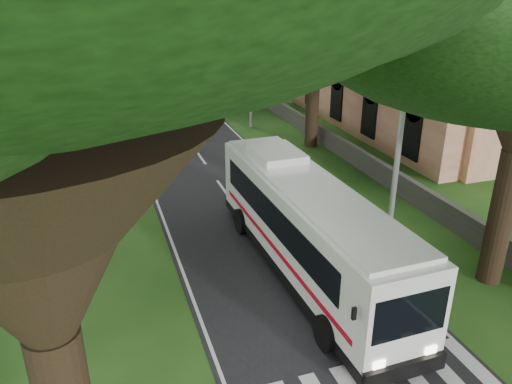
{
  "coord_description": "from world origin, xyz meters",
  "views": [
    {
      "loc": [
        -6.47,
        -10.95,
        10.84
      ],
      "look_at": [
        -0.01,
        8.31,
        2.2
      ],
      "focal_mm": 35.0,
      "sensor_mm": 36.0,
      "label": 1
    }
  ],
  "objects_px": {
    "pole_mid": "(251,74)",
    "pedestrian": "(60,212)",
    "pole_far": "(196,45)",
    "church": "(424,65)",
    "distant_car_b": "(137,72)",
    "pole_near": "(398,153)",
    "distant_car_a": "(153,96)",
    "coach_bus": "(307,225)",
    "distant_car_c": "(158,60)"
  },
  "relations": [
    {
      "from": "pole_near",
      "to": "pedestrian",
      "type": "relative_size",
      "value": 4.57
    },
    {
      "from": "coach_bus",
      "to": "distant_car_b",
      "type": "bearing_deg",
      "value": 90.59
    },
    {
      "from": "pole_far",
      "to": "distant_car_c",
      "type": "distance_m",
      "value": 14.71
    },
    {
      "from": "church",
      "to": "pedestrian",
      "type": "xyz_separation_m",
      "value": [
        -26.33,
        -9.58,
        -4.03
      ]
    },
    {
      "from": "distant_car_a",
      "to": "distant_car_b",
      "type": "xyz_separation_m",
      "value": [
        0.0,
        14.34,
        0.03
      ]
    },
    {
      "from": "pole_far",
      "to": "pedestrian",
      "type": "xyz_separation_m",
      "value": [
        -13.97,
        -34.03,
        -3.31
      ]
    },
    {
      "from": "coach_bus",
      "to": "pole_mid",
      "type": "bearing_deg",
      "value": 76.23
    },
    {
      "from": "church",
      "to": "distant_car_b",
      "type": "distance_m",
      "value": 35.17
    },
    {
      "from": "pole_mid",
      "to": "distant_car_a",
      "type": "relative_size",
      "value": 2.0
    },
    {
      "from": "church",
      "to": "pole_far",
      "type": "bearing_deg",
      "value": 116.82
    },
    {
      "from": "coach_bus",
      "to": "distant_car_b",
      "type": "xyz_separation_m",
      "value": [
        -1.71,
        46.22,
        -1.33
      ]
    },
    {
      "from": "pole_mid",
      "to": "distant_car_b",
      "type": "distance_m",
      "value": 26.07
    },
    {
      "from": "distant_car_a",
      "to": "distant_car_b",
      "type": "bearing_deg",
      "value": -70.71
    },
    {
      "from": "church",
      "to": "pedestrian",
      "type": "distance_m",
      "value": 28.31
    },
    {
      "from": "church",
      "to": "pedestrian",
      "type": "height_order",
      "value": "church"
    },
    {
      "from": "church",
      "to": "pedestrian",
      "type": "relative_size",
      "value": 13.72
    },
    {
      "from": "church",
      "to": "pole_mid",
      "type": "relative_size",
      "value": 3.0
    },
    {
      "from": "pole_far",
      "to": "distant_car_a",
      "type": "distance_m",
      "value": 11.74
    },
    {
      "from": "church",
      "to": "distant_car_a",
      "type": "xyz_separation_m",
      "value": [
        -18.66,
        15.17,
        -4.2
      ]
    },
    {
      "from": "pole_near",
      "to": "distant_car_c",
      "type": "bearing_deg",
      "value": 92.65
    },
    {
      "from": "church",
      "to": "distant_car_a",
      "type": "height_order",
      "value": "church"
    },
    {
      "from": "pole_mid",
      "to": "distant_car_b",
      "type": "relative_size",
      "value": 1.86
    },
    {
      "from": "pole_near",
      "to": "distant_car_b",
      "type": "distance_m",
      "value": 45.63
    },
    {
      "from": "coach_bus",
      "to": "distant_car_a",
      "type": "bearing_deg",
      "value": 91.54
    },
    {
      "from": "pole_far",
      "to": "distant_car_a",
      "type": "height_order",
      "value": "pole_far"
    },
    {
      "from": "coach_bus",
      "to": "distant_car_a",
      "type": "relative_size",
      "value": 3.27
    },
    {
      "from": "pole_far",
      "to": "pedestrian",
      "type": "bearing_deg",
      "value": -112.31
    },
    {
      "from": "pole_near",
      "to": "church",
      "type": "bearing_deg",
      "value": 51.5
    },
    {
      "from": "pole_near",
      "to": "pole_far",
      "type": "height_order",
      "value": "same"
    },
    {
      "from": "pole_mid",
      "to": "distant_car_c",
      "type": "height_order",
      "value": "pole_mid"
    },
    {
      "from": "pole_mid",
      "to": "pedestrian",
      "type": "bearing_deg",
      "value": -134.87
    },
    {
      "from": "pole_mid",
      "to": "distant_car_c",
      "type": "distance_m",
      "value": 34.33
    },
    {
      "from": "pole_mid",
      "to": "distant_car_c",
      "type": "relative_size",
      "value": 1.83
    },
    {
      "from": "distant_car_b",
      "to": "pole_mid",
      "type": "bearing_deg",
      "value": -57.03
    },
    {
      "from": "distant_car_a",
      "to": "distant_car_c",
      "type": "relative_size",
      "value": 0.91
    },
    {
      "from": "coach_bus",
      "to": "distant_car_c",
      "type": "height_order",
      "value": "coach_bus"
    },
    {
      "from": "church",
      "to": "coach_bus",
      "type": "xyz_separation_m",
      "value": [
        -16.96,
        -16.71,
        -2.84
      ]
    },
    {
      "from": "pole_mid",
      "to": "distant_car_a",
      "type": "xyz_separation_m",
      "value": [
        -6.3,
        10.72,
        -3.47
      ]
    },
    {
      "from": "distant_car_b",
      "to": "pedestrian",
      "type": "distance_m",
      "value": 39.84
    },
    {
      "from": "pole_far",
      "to": "distant_car_b",
      "type": "distance_m",
      "value": 8.78
    },
    {
      "from": "pedestrian",
      "to": "pole_near",
      "type": "bearing_deg",
      "value": -115.96
    },
    {
      "from": "coach_bus",
      "to": "distant_car_a",
      "type": "distance_m",
      "value": 31.95
    },
    {
      "from": "church",
      "to": "pole_near",
      "type": "bearing_deg",
      "value": -128.5
    },
    {
      "from": "pole_mid",
      "to": "pedestrian",
      "type": "distance_m",
      "value": 20.07
    },
    {
      "from": "distant_car_a",
      "to": "pedestrian",
      "type": "bearing_deg",
      "value": 92.08
    },
    {
      "from": "pole_far",
      "to": "distant_car_b",
      "type": "height_order",
      "value": "pole_far"
    },
    {
      "from": "distant_car_b",
      "to": "pedestrian",
      "type": "relative_size",
      "value": 2.46
    },
    {
      "from": "church",
      "to": "distant_car_c",
      "type": "distance_m",
      "value": 41.5
    },
    {
      "from": "distant_car_b",
      "to": "distant_car_c",
      "type": "distance_m",
      "value": 9.77
    },
    {
      "from": "church",
      "to": "pole_near",
      "type": "xyz_separation_m",
      "value": [
        -12.36,
        -15.55,
        -0.73
      ]
    }
  ]
}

